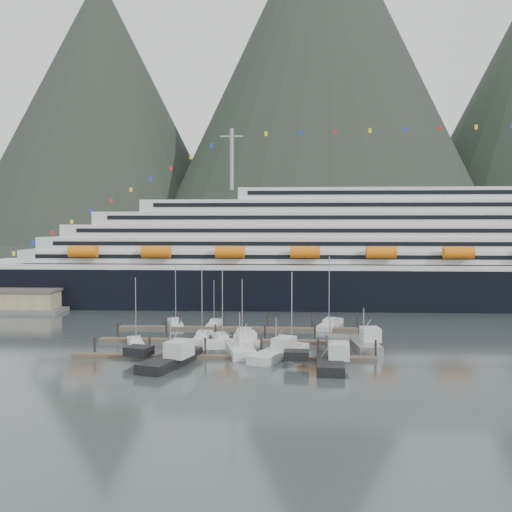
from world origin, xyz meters
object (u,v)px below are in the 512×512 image
Objects in this scene: sailboat_f at (215,324)px; sailboat_g at (330,325)px; trawler_c at (275,352)px; trawler_d at (329,361)px; cruise_ship at (384,259)px; sailboat_c at (243,334)px; trawler_e at (363,343)px; sailboat_d at (221,340)px; sailboat_a at (136,343)px; sailboat_b at (203,337)px; sailboat_e at (175,323)px; trawler_b at (239,348)px; trawler_a at (170,358)px; sailboat_h at (293,351)px.

sailboat_f is 23.97m from sailboat_g.
trawler_c is 10.23m from trawler_d.
sailboat_c is at bearing -125.91° from cruise_ship.
sailboat_d is at bearing 73.73° from trawler_e.
sailboat_a is at bearing 95.50° from trawler_c.
trawler_e is at bearing -102.17° from cruise_ship.
sailboat_b is at bearing 49.47° from trawler_d.
trawler_b is (15.66, -26.46, 0.52)m from sailboat_e.
sailboat_c is at bearing -4.45° from trawler_a.
sailboat_a reaches higher than trawler_b.
sailboat_d is at bearing -125.24° from cruise_ship.
sailboat_a is at bearing 84.20° from sailboat_d.
sailboat_h is 10.18m from trawler_d.
sailboat_g is (32.26, -0.00, 0.03)m from sailboat_e.
trawler_a is 12.90m from trawler_b.
sailboat_h reaches higher than sailboat_d.
sailboat_h is 8.92m from trawler_b.
cruise_ship is 65.28m from sailboat_b.
trawler_e is (28.31, -6.53, 0.53)m from sailboat_b.
trawler_c is 1.15× the size of trawler_e.
trawler_e is (4.07, -21.46, 0.51)m from sailboat_g.
trawler_e is at bearing -23.77° from trawler_d.
sailboat_g reaches higher than trawler_e.
trawler_c is (15.72, 6.22, -0.09)m from trawler_a.
sailboat_b is at bearing -129.05° from cruise_ship.
sailboat_c is at bearing -81.88° from sailboat_a.
sailboat_a is at bearing 95.69° from sailboat_h.
sailboat_b is 1.04× the size of trawler_c.
sailboat_f is at bearing 106.93° from sailboat_g.
cruise_ship reaches higher than sailboat_g.
sailboat_e is 1.13× the size of trawler_e.
sailboat_c is 0.93× the size of trawler_e.
sailboat_e is 42.20m from trawler_e.
trawler_e is (39.29, -0.65, 0.55)m from sailboat_a.
sailboat_g is at bearing -55.36° from sailboat_c.
sailboat_e is (2.95, 20.81, 0.01)m from sailboat_a.
sailboat_h is at bearing -153.34° from sailboat_e.
sailboat_b reaches higher than trawler_c.
sailboat_c is 0.81× the size of trawler_c.
sailboat_h is (12.91, -9.05, 0.02)m from sailboat_d.
sailboat_b is 7.95m from sailboat_c.
cruise_ship is 17.41× the size of trawler_b.
trawler_b is 16.48m from trawler_d.
sailboat_h is 1.00× the size of trawler_c.
sailboat_g is 27.35m from sailboat_h.
sailboat_e is at bearing -144.22° from cruise_ship.
sailboat_d is at bearing -166.45° from sailboat_f.
sailboat_h reaches higher than sailboat_f.
sailboat_e is 0.98× the size of trawler_c.
sailboat_h reaches higher than trawler_b.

